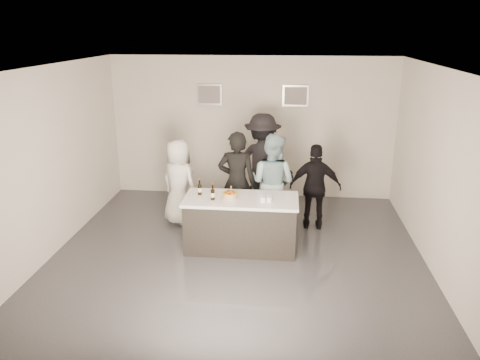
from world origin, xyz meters
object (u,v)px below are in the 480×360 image
Objects in this scene: beer_bottle_b at (213,192)px; beer_bottle_a at (200,187)px; person_main_blue at (272,183)px; cake at (230,196)px; person_main_black at (237,182)px; person_guest_left at (179,182)px; person_guest_back at (262,162)px; bar_counter at (241,223)px; person_guest_right at (315,187)px.

beer_bottle_a is at bearing 139.27° from beer_bottle_b.
cake is at bearing 76.71° from person_main_blue.
person_guest_left is (-1.11, 0.25, -0.12)m from person_main_black.
person_guest_back reaches higher than cake.
bar_counter is 1.07m from person_main_blue.
person_guest_right reaches higher than beer_bottle_b.
person_guest_back reaches higher than person_guest_left.
bar_counter is at bearing 7.63° from cake.
person_guest_left is 1.02× the size of person_guest_right.
person_guest_left is at bearing 19.94° from person_main_blue.
person_guest_back is at bearing -117.95° from person_guest_left.
person_guest_left is (-0.56, 0.87, -0.22)m from beer_bottle_a.
person_main_blue is (1.17, 0.76, -0.13)m from beer_bottle_a.
person_guest_back is (-0.24, 1.01, 0.08)m from person_main_blue.
beer_bottle_a and beer_bottle_b have the same top height.
person_guest_right is (1.95, 0.90, -0.24)m from beer_bottle_a.
bar_counter is 1.04× the size of person_main_blue.
person_main_blue is at bearing 46.69° from beer_bottle_b.
bar_counter is at bearing -7.53° from beer_bottle_a.
bar_counter is 0.52m from cake.
person_main_black is at bearing 36.00° from person_main_blue.
person_guest_right is (1.26, 0.99, 0.34)m from bar_counter.
cake is at bearing 83.68° from person_guest_back.
cake reaches higher than bar_counter.
beer_bottle_b is at bearing 35.59° from person_guest_right.
person_main_black is 1.43m from person_guest_right.
beer_bottle_a is 0.16× the size of person_guest_left.
person_guest_right is (1.44, 1.01, -0.14)m from cake.
person_guest_right reaches higher than beer_bottle_a.
beer_bottle_a is at bearing 27.01° from person_guest_right.
beer_bottle_b is 2.05m from person_guest_right.
beer_bottle_a is at bearing 47.79° from person_main_black.
bar_counter is 1.15× the size of person_guest_left.
person_guest_left reaches higher than bar_counter.
person_guest_left is (-0.81, 1.09, -0.22)m from beer_bottle_b.
person_guest_back is (1.50, 0.90, 0.17)m from person_guest_left.
beer_bottle_b is 2.11m from person_guest_back.
person_guest_left is 2.51m from person_guest_right.
beer_bottle_b reaches higher than cake.
cake is 0.13× the size of person_main_black.
beer_bottle_b is 1.35m from person_main_blue.
person_guest_left is at bearing 122.67° from beer_bottle_a.
beer_bottle_b is 1.37m from person_guest_left.
person_main_blue reaches higher than person_guest_left.
person_guest_right is at bearing -146.44° from person_main_blue.
person_guest_back reaches higher than person_guest_right.
person_main_black is 1.14m from person_guest_left.
beer_bottle_a is 1.06m from person_guest_left.
person_guest_right is at bearing -169.56° from person_main_black.
person_main_black is 1.15× the size of person_guest_left.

